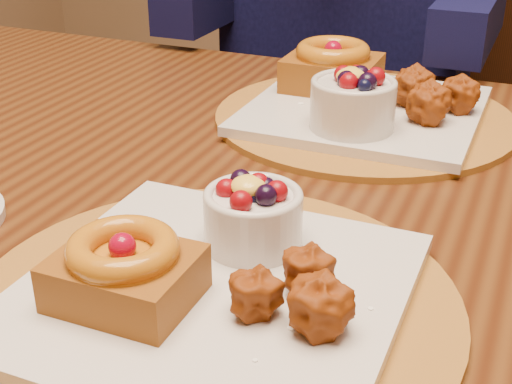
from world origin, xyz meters
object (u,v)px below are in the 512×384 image
place_setting_near (212,280)px  chair_far (401,118)px  place_setting_far (361,100)px  dining_table (305,255)px

place_setting_near → chair_far: 1.07m
place_setting_far → dining_table: bearing=-89.0°
dining_table → chair_far: chair_far is taller
dining_table → chair_far: bearing=94.6°
dining_table → place_setting_near: bearing=-90.5°
place_setting_far → chair_far: 0.67m
place_setting_near → place_setting_far: size_ratio=1.00×
place_setting_near → chair_far: chair_far is taller
dining_table → chair_far: 0.84m
dining_table → place_setting_far: place_setting_far is taller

